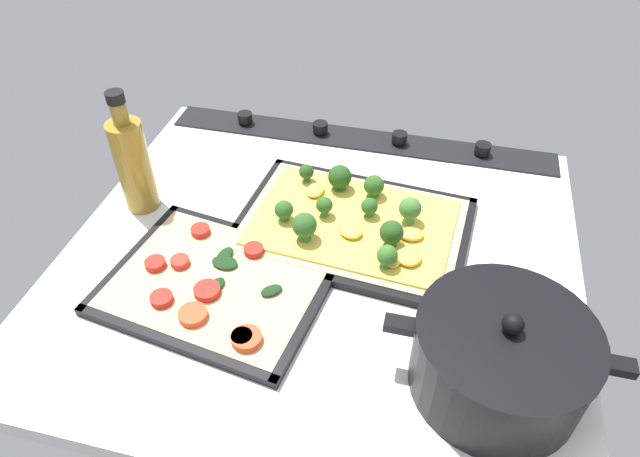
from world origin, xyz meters
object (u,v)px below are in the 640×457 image
(broccoli_pizza, at_px, (354,221))
(veggie_pizza_back, at_px, (216,283))
(baking_tray_front, at_px, (353,228))
(cooking_pot, at_px, (501,358))
(oil_bottle, at_px, (133,163))
(baking_tray_back, at_px, (217,285))

(broccoli_pizza, height_order, veggie_pizza_back, broccoli_pizza)
(baking_tray_front, height_order, veggie_pizza_back, veggie_pizza_back)
(veggie_pizza_back, distance_m, cooking_pot, 0.38)
(veggie_pizza_back, relative_size, oil_bottle, 1.47)
(baking_tray_front, relative_size, oil_bottle, 1.81)
(baking_tray_front, height_order, oil_bottle, oil_bottle)
(veggie_pizza_back, height_order, cooking_pot, cooking_pot)
(baking_tray_back, distance_m, cooking_pot, 0.38)
(baking_tray_back, height_order, cooking_pot, cooking_pot)
(baking_tray_back, relative_size, veggie_pizza_back, 1.09)
(veggie_pizza_back, bearing_deg, cooking_pot, 170.37)
(broccoli_pizza, relative_size, veggie_pizza_back, 1.15)
(baking_tray_front, distance_m, baking_tray_back, 0.23)
(baking_tray_back, xyz_separation_m, cooking_pot, (-0.38, 0.07, 0.05))
(broccoli_pizza, height_order, oil_bottle, oil_bottle)
(oil_bottle, bearing_deg, veggie_pizza_back, 141.70)
(baking_tray_front, xyz_separation_m, oil_bottle, (0.34, 0.02, 0.08))
(broccoli_pizza, xyz_separation_m, cooking_pot, (-0.21, 0.23, 0.03))
(baking_tray_front, relative_size, cooking_pot, 1.37)
(broccoli_pizza, height_order, baking_tray_back, broccoli_pizza)
(baking_tray_front, relative_size, broccoli_pizza, 1.08)
(broccoli_pizza, relative_size, baking_tray_back, 1.05)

